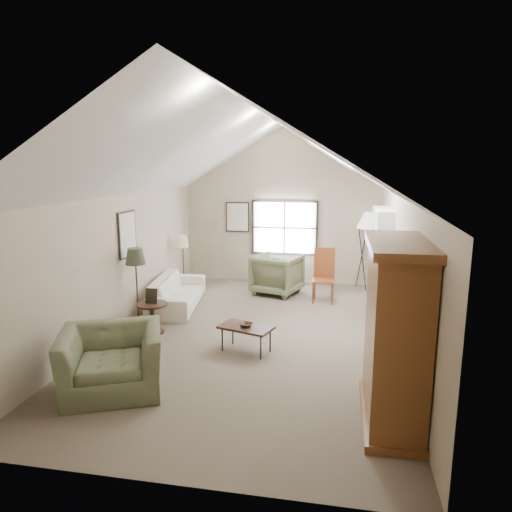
% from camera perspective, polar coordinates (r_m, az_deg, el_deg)
% --- Properties ---
extents(room_shell, '(5.01, 8.01, 4.00)m').
position_cam_1_polar(room_shell, '(7.83, -0.54, 12.50)').
color(room_shell, '#685D4A').
rests_on(room_shell, ground).
extents(window, '(1.72, 0.08, 1.42)m').
position_cam_1_polar(window, '(11.84, 3.59, 3.55)').
color(window, black).
rests_on(window, room_shell).
extents(skylight, '(0.80, 1.20, 0.52)m').
position_cam_1_polar(skylight, '(8.59, 9.38, 12.33)').
color(skylight, white).
rests_on(skylight, room_shell).
extents(wall_art, '(1.97, 3.71, 0.88)m').
position_cam_1_polar(wall_art, '(10.28, -8.81, 3.82)').
color(wall_art, black).
rests_on(wall_art, room_shell).
extents(armoire, '(0.60, 1.50, 2.20)m').
position_cam_1_polar(armoire, '(5.68, 17.01, -9.25)').
color(armoire, brown).
rests_on(armoire, ground).
extents(tv_alcove, '(0.32, 1.30, 2.10)m').
position_cam_1_polar(tv_alcove, '(9.52, 15.34, -0.58)').
color(tv_alcove, white).
rests_on(tv_alcove, ground).
extents(media_console, '(0.34, 1.18, 0.60)m').
position_cam_1_polar(media_console, '(9.72, 14.96, -5.48)').
color(media_console, '#382316').
rests_on(media_console, ground).
extents(tv_panel, '(0.05, 0.90, 0.55)m').
position_cam_1_polar(tv_panel, '(9.57, 15.15, -1.92)').
color(tv_panel, black).
rests_on(tv_panel, media_console).
extents(sofa, '(1.17, 2.35, 0.66)m').
position_cam_1_polar(sofa, '(10.11, -9.81, -4.45)').
color(sofa, beige).
rests_on(sofa, ground).
extents(armchair_near, '(1.67, 1.58, 0.86)m').
position_cam_1_polar(armchair_near, '(6.67, -17.57, -12.35)').
color(armchair_near, '#595F42').
rests_on(armchair_near, ground).
extents(armchair_far, '(1.28, 1.30, 0.95)m').
position_cam_1_polar(armchair_far, '(10.94, 2.68, -2.29)').
color(armchair_far, '#666D4C').
rests_on(armchair_far, ground).
extents(coffee_table, '(0.97, 0.72, 0.44)m').
position_cam_1_polar(coffee_table, '(7.67, -1.24, -10.31)').
color(coffee_table, '#352116').
rests_on(coffee_table, ground).
extents(bowl, '(0.26, 0.26, 0.05)m').
position_cam_1_polar(bowl, '(7.58, -1.25, -8.59)').
color(bowl, '#312214').
rests_on(bowl, coffee_table).
extents(side_table, '(0.63, 0.63, 0.56)m').
position_cam_1_polar(side_table, '(8.67, -12.82, -7.58)').
color(side_table, '#362016').
rests_on(side_table, ground).
extents(side_chair, '(0.49, 0.49, 1.21)m').
position_cam_1_polar(side_chair, '(10.32, 8.43, -2.47)').
color(side_chair, brown).
rests_on(side_chair, ground).
extents(tripod_lamp, '(0.58, 0.58, 1.95)m').
position_cam_1_polar(tripod_lamp, '(11.60, 13.70, 0.71)').
color(tripod_lamp, white).
rests_on(tripod_lamp, ground).
extents(dark_lamp, '(0.42, 0.42, 1.57)m').
position_cam_1_polar(dark_lamp, '(8.84, -14.65, -3.87)').
color(dark_lamp, '#282C1F').
rests_on(dark_lamp, ground).
extents(tan_lamp, '(0.32, 0.32, 1.41)m').
position_cam_1_polar(tan_lamp, '(11.20, -9.06, -0.89)').
color(tan_lamp, tan).
rests_on(tan_lamp, ground).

